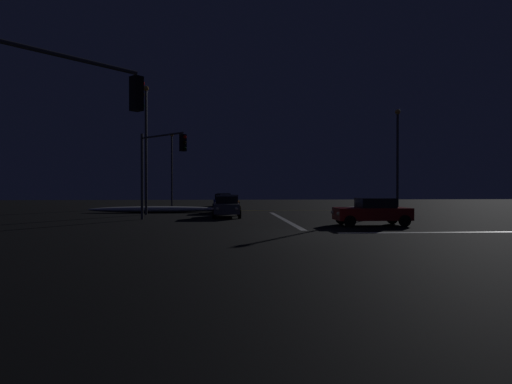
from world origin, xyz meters
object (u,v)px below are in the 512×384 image
Objects in this scene: sedan_white at (224,200)px; streetlamp_right_near at (398,153)px; sedan_gray at (227,206)px; streetlamp_left_near at (146,141)px; traffic_signal_nw at (159,159)px; sedan_red_crossing at (373,211)px; streetlamp_left_far at (172,164)px; sedan_blue at (223,201)px; traffic_signal_sw at (57,112)px; sedan_orange at (229,203)px.

sedan_white is 21.72m from streetlamp_right_near.
sedan_gray is 18.67m from sedan_white.
traffic_signal_nw is at bearing -72.51° from streetlamp_left_near.
streetlamp_left_far is at bearing 118.90° from sedan_red_crossing.
traffic_signal_sw is at bearing -97.20° from sedan_blue.
sedan_blue is 0.74× the size of traffic_signal_nw.
sedan_red_crossing is 13.87m from traffic_signal_nw.
traffic_signal_sw is (-12.80, -12.35, 3.32)m from sedan_red_crossing.
streetlamp_right_near is 1.01× the size of streetlamp_left_far.
sedan_orange is at bearing -87.48° from sedan_white.
sedan_white is at bearing 92.52° from sedan_orange.
sedan_orange is 0.74× the size of traffic_signal_nw.
sedan_red_crossing is at bearing -36.26° from streetlamp_left_near.
streetlamp_right_near is at bearing 12.76° from sedan_gray.
streetlamp_left_far reaches higher than sedan_gray.
streetlamp_left_far reaches higher than traffic_signal_nw.
streetlamp_left_far reaches higher than traffic_signal_sw.
streetlamp_right_near is (14.68, -15.43, 4.26)m from sedan_white.
traffic_signal_sw reaches higher than sedan_white.
sedan_blue is at bearing -49.77° from streetlamp_left_far.
traffic_signal_nw is (0.03, 16.66, -0.05)m from traffic_signal_sw.
sedan_red_crossing is (8.36, -7.65, 0.00)m from sedan_gray.
streetlamp_left_near reaches higher than sedan_white.
traffic_signal_nw is at bearing -142.93° from sedan_gray.
sedan_blue is at bearing 113.97° from sedan_red_crossing.
traffic_signal_sw is 0.68× the size of streetlamp_right_near.
streetlamp_left_far is at bearing 95.24° from traffic_signal_nw.
streetlamp_left_near is (-2.07, 6.57, 1.83)m from traffic_signal_nw.
sedan_blue is at bearing 91.89° from sedan_gray.
sedan_white is (-0.56, 12.73, 0.00)m from sedan_orange.
traffic_signal_nw is at bearing -160.64° from streetlamp_right_near.
traffic_signal_nw reaches higher than sedan_gray.
sedan_red_crossing is (8.75, -19.69, 0.00)m from sedan_blue.
sedan_gray is at bearing -71.36° from streetlamp_left_far.
sedan_gray is 5.93m from sedan_orange.
sedan_red_crossing is 19.10m from streetlamp_left_near.
streetlamp_right_near reaches higher than sedan_gray.
streetlamp_left_near reaches higher than sedan_red_crossing.
traffic_signal_nw reaches higher than sedan_blue.
sedan_blue is at bearing 55.32° from streetlamp_left_near.
streetlamp_left_near is (-2.04, 23.24, 1.78)m from traffic_signal_sw.
traffic_signal_nw is (-4.02, -15.37, 3.27)m from sedan_blue.
streetlamp_left_near is at bearing -157.95° from sedan_orange.
sedan_white is 39.02m from traffic_signal_sw.
streetlamp_right_near reaches higher than traffic_signal_nw.
streetlamp_right_near is at bearing 51.12° from traffic_signal_sw.
streetlamp_left_far is at bearing 174.64° from sedan_white.
traffic_signal_sw is (-4.06, -38.66, 3.32)m from sedan_white.
sedan_orange is 1.00× the size of sedan_red_crossing.
sedan_gray is 1.00× the size of sedan_red_crossing.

